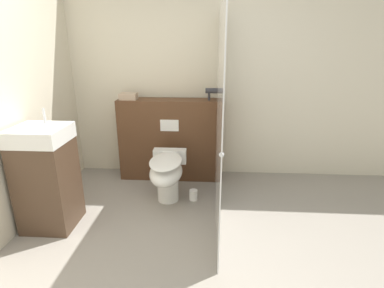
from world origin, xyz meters
The scene contains 9 objects.
ground_plane centered at (0.00, 0.00, 0.00)m, with size 12.00×12.00×0.00m, color gray.
wall_back centered at (0.00, 2.03, 1.25)m, with size 8.00×0.06×2.50m.
partition_panel centered at (-0.09, 1.81, 0.51)m, with size 1.29×0.30×1.02m.
shower_glass centered at (0.48, 1.04, 1.00)m, with size 0.04×1.92×2.00m.
toilet centered at (-0.05, 1.15, 0.34)m, with size 0.37×0.66×0.52m.
sink_vanity centered at (-1.09, 0.65, 0.49)m, with size 0.46×0.45×1.11m.
hair_drier centered at (0.42, 1.78, 1.12)m, with size 0.17×0.06×0.15m.
folded_towel centered at (-0.59, 1.78, 1.05)m, with size 0.20×0.15×0.08m.
spare_toilet_roll centered at (0.23, 1.20, 0.06)m, with size 0.09×0.09×0.12m.
Camera 1 is at (0.40, -1.77, 1.67)m, focal length 28.00 mm.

